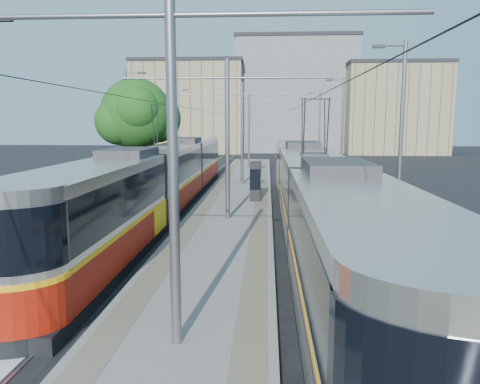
{
  "coord_description": "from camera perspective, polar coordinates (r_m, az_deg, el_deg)",
  "views": [
    {
      "loc": [
        1.75,
        -12.61,
        4.62
      ],
      "look_at": [
        0.58,
        7.46,
        1.6
      ],
      "focal_mm": 35.0,
      "sensor_mm": 36.0,
      "label": 1
    }
  ],
  "objects": [
    {
      "name": "building_centre",
      "position": [
        76.83,
        6.64,
        11.52
      ],
      "size": [
        18.36,
        14.28,
        17.37
      ],
      "color": "gray",
      "rests_on": "ground"
    },
    {
      "name": "building_right",
      "position": [
        72.95,
        18.08,
        9.61
      ],
      "size": [
        14.28,
        10.2,
        13.01
      ],
      "color": "tan",
      "rests_on": "ground"
    },
    {
      "name": "tree",
      "position": [
        32.07,
        -11.92,
        9.14
      ],
      "size": [
        5.15,
        4.76,
        7.48
      ],
      "color": "#382314",
      "rests_on": "ground"
    },
    {
      "name": "tactile_strip_left",
      "position": [
        30.09,
        -2.81,
        0.29
      ],
      "size": [
        0.7,
        50.0,
        0.01
      ],
      "primitive_type": "cube",
      "color": "gray",
      "rests_on": "platform"
    },
    {
      "name": "rails",
      "position": [
        30.01,
        -0.05,
        -0.28
      ],
      "size": [
        8.71,
        70.0,
        0.03
      ],
      "color": "gray",
      "rests_on": "ground"
    },
    {
      "name": "tram_right",
      "position": [
        18.9,
        8.91,
        0.03
      ],
      "size": [
        2.43,
        30.48,
        5.5
      ],
      "color": "black",
      "rests_on": "ground"
    },
    {
      "name": "tram_left",
      "position": [
        24.91,
        -9.1,
        1.72
      ],
      "size": [
        2.43,
        31.86,
        5.5
      ],
      "color": "black",
      "rests_on": "ground"
    },
    {
      "name": "shelter",
      "position": [
        25.87,
        1.9,
        1.46
      ],
      "size": [
        0.62,
        0.99,
        2.16
      ],
      "rotation": [
        0.0,
        0.0,
        -0.02
      ],
      "color": "black",
      "rests_on": "platform"
    },
    {
      "name": "platform",
      "position": [
        29.99,
        -0.05,
        -0.03
      ],
      "size": [
        4.0,
        50.0,
        0.3
      ],
      "primitive_type": "cube",
      "color": "gray",
      "rests_on": "ground"
    },
    {
      "name": "street_lamps",
      "position": [
        33.65,
        0.35,
        7.8
      ],
      "size": [
        15.18,
        38.22,
        8.0
      ],
      "color": "slate",
      "rests_on": "ground"
    },
    {
      "name": "catenary",
      "position": [
        26.82,
        -0.42,
        8.34
      ],
      "size": [
        9.2,
        70.0,
        7.0
      ],
      "color": "slate",
      "rests_on": "platform"
    },
    {
      "name": "ground",
      "position": [
        13.54,
        -4.39,
        -11.43
      ],
      "size": [
        160.0,
        160.0,
        0.0
      ],
      "primitive_type": "plane",
      "color": "black",
      "rests_on": "ground"
    },
    {
      "name": "tactile_strip_right",
      "position": [
        29.92,
        2.72,
        0.24
      ],
      "size": [
        0.7,
        50.0,
        0.01
      ],
      "primitive_type": "cube",
      "color": "gray",
      "rests_on": "platform"
    },
    {
      "name": "building_left",
      "position": [
        73.58,
        -5.95,
        10.2
      ],
      "size": [
        16.32,
        12.24,
        13.61
      ],
      "color": "tan",
      "rests_on": "ground"
    },
    {
      "name": "track_arrow",
      "position": [
        11.92,
        -24.55,
        -15.02
      ],
      "size": [
        1.2,
        5.0,
        0.01
      ],
      "primitive_type": "cube",
      "color": "silver",
      "rests_on": "ground"
    }
  ]
}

